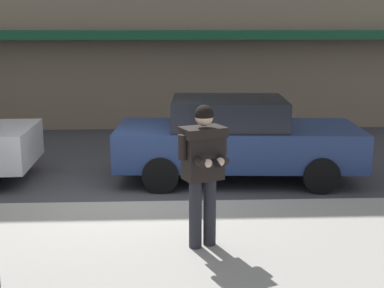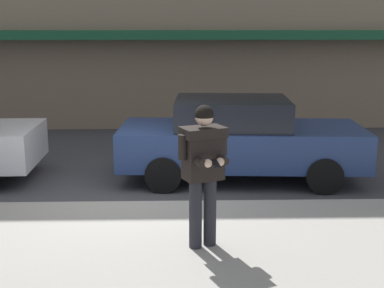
{
  "view_description": "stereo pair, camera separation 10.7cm",
  "coord_description": "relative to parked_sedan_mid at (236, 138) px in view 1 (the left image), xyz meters",
  "views": [
    {
      "loc": [
        0.72,
        -8.28,
        2.88
      ],
      "look_at": [
        0.99,
        -2.09,
        1.49
      ],
      "focal_mm": 50.0,
      "sensor_mm": 36.0,
      "label": 1
    },
    {
      "loc": [
        0.83,
        -8.28,
        2.88
      ],
      "look_at": [
        0.99,
        -2.09,
        1.49
      ],
      "focal_mm": 50.0,
      "sensor_mm": 36.0,
      "label": 2
    }
  ],
  "objects": [
    {
      "name": "parked_sedan_mid",
      "position": [
        0.0,
        0.0,
        0.0
      ],
      "size": [
        4.6,
        2.12,
        1.54
      ],
      "color": "navy",
      "rests_on": "ground"
    },
    {
      "name": "curb_paint_line",
      "position": [
        -0.97,
        -1.42,
        -0.79
      ],
      "size": [
        28.0,
        0.12,
        0.01
      ],
      "primitive_type": "cube",
      "color": "silver",
      "rests_on": "ground"
    },
    {
      "name": "ground_plane",
      "position": [
        -1.97,
        -1.47,
        -0.79
      ],
      "size": [
        80.0,
        80.0,
        0.0
      ],
      "primitive_type": "plane",
      "color": "#3D3D42"
    },
    {
      "name": "man_texting_on_phone",
      "position": [
        -0.83,
        -3.45,
        0.46
      ],
      "size": [
        0.61,
        0.65,
        1.81
      ],
      "color": "#23232B",
      "rests_on": "sidewalk"
    },
    {
      "name": "sidewalk",
      "position": [
        -0.97,
        -4.32,
        -0.72
      ],
      "size": [
        32.0,
        5.3,
        0.14
      ],
      "primitive_type": "cube",
      "color": "#99968E",
      "rests_on": "ground"
    }
  ]
}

